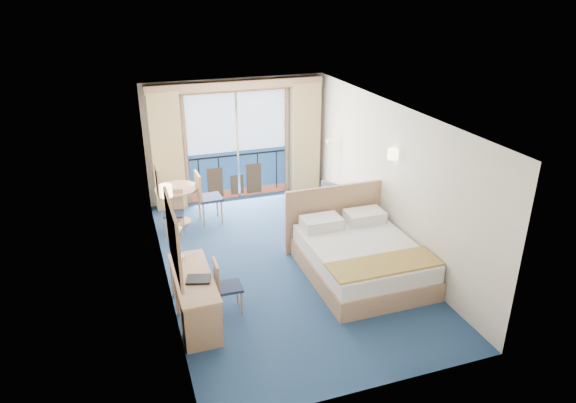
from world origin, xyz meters
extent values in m
plane|color=navy|center=(0.00, 0.00, 0.00)|extent=(6.50, 6.50, 0.00)
cube|color=beige|center=(0.00, 3.26, 1.35)|extent=(4.00, 0.02, 2.70)
cube|color=beige|center=(0.00, -3.26, 1.35)|extent=(4.00, 0.02, 2.70)
cube|color=beige|center=(-2.01, 0.00, 1.35)|extent=(0.02, 6.50, 2.70)
cube|color=beige|center=(2.01, 0.00, 1.35)|extent=(0.02, 6.50, 2.70)
cube|color=white|center=(0.00, 0.00, 2.71)|extent=(4.00, 6.50, 0.02)
cube|color=navy|center=(0.00, 3.22, 0.56)|extent=(2.20, 0.02, 1.08)
cube|color=#BED8FA|center=(0.00, 3.22, 1.76)|extent=(2.20, 0.02, 1.32)
cube|color=#9B4830|center=(0.00, 3.22, 0.10)|extent=(2.20, 0.02, 0.20)
cube|color=black|center=(0.00, 3.22, 1.00)|extent=(2.20, 0.02, 0.04)
cube|color=tan|center=(0.00, 3.21, 2.46)|extent=(2.36, 0.03, 0.12)
cube|color=tan|center=(-1.15, 3.21, 1.20)|extent=(0.06, 0.03, 2.40)
cube|color=tan|center=(1.15, 3.21, 1.20)|extent=(0.06, 0.03, 2.40)
cube|color=silver|center=(0.00, 3.21, 1.20)|extent=(0.05, 0.02, 2.40)
cube|color=#352518|center=(0.35, 3.21, 0.40)|extent=(0.35, 0.02, 0.70)
cube|color=#352518|center=(-0.55, 3.21, 0.40)|extent=(0.35, 0.02, 0.70)
cube|color=#352518|center=(-0.05, 3.21, 0.30)|extent=(0.30, 0.02, 0.45)
cube|color=black|center=(-0.90, 3.22, 0.55)|extent=(0.02, 0.01, 0.90)
cube|color=black|center=(-0.45, 3.22, 0.55)|extent=(0.03, 0.01, 0.90)
cube|color=black|center=(0.00, 3.22, 0.55)|extent=(0.03, 0.01, 0.90)
cube|color=black|center=(0.45, 3.22, 0.55)|extent=(0.03, 0.01, 0.90)
cube|color=black|center=(0.90, 3.22, 0.55)|extent=(0.02, 0.01, 0.90)
cube|color=tan|center=(-1.55, 3.07, 1.28)|extent=(0.65, 0.22, 2.55)
cube|color=tan|center=(1.55, 3.07, 1.28)|extent=(0.65, 0.22, 2.55)
cube|color=tan|center=(0.00, 3.10, 2.58)|extent=(3.80, 0.25, 0.18)
cube|color=tan|center=(-1.98, -1.50, 1.55)|extent=(0.04, 1.25, 0.95)
cube|color=silver|center=(-1.95, -1.50, 1.55)|extent=(0.01, 1.12, 0.82)
cube|color=tan|center=(-1.98, 0.45, 1.60)|extent=(0.03, 0.42, 0.52)
cube|color=gray|center=(-1.96, 0.45, 1.60)|extent=(0.01, 0.34, 0.44)
cylinder|color=#FFEAB2|center=(-1.94, -0.60, 1.85)|extent=(0.18, 0.18, 0.18)
cylinder|color=#FFEAB2|center=(1.94, -0.15, 1.85)|extent=(0.18, 0.18, 0.18)
cube|color=tan|center=(1.10, -0.86, 0.16)|extent=(1.76, 2.20, 0.33)
cube|color=white|center=(1.10, -0.86, 0.47)|extent=(1.69, 2.13, 0.27)
cube|color=#A68440|center=(1.10, -1.58, 0.62)|extent=(1.74, 0.60, 0.03)
cube|color=white|center=(0.68, -0.07, 0.70)|extent=(0.68, 0.44, 0.20)
cube|color=white|center=(1.52, -0.07, 0.70)|extent=(0.68, 0.44, 0.20)
cube|color=tan|center=(1.10, 0.29, 0.60)|extent=(1.92, 0.07, 1.21)
cube|color=#A27B56|center=(1.78, 0.60, 0.26)|extent=(0.40, 0.38, 0.52)
cube|color=white|center=(1.78, 0.56, 0.56)|extent=(0.21, 0.18, 0.08)
imported|color=#474D56|center=(1.40, 1.36, 0.36)|extent=(1.09, 1.09, 0.73)
cylinder|color=silver|center=(1.79, 2.22, 0.01)|extent=(0.20, 0.20, 0.03)
cylinder|color=silver|center=(1.79, 2.22, 0.69)|extent=(0.02, 0.02, 1.37)
cone|color=beige|center=(1.79, 2.22, 1.37)|extent=(0.18, 0.18, 0.16)
cube|color=tan|center=(-1.72, -1.15, 0.70)|extent=(0.53, 1.54, 0.04)
cube|color=#A27B56|center=(-1.72, -1.68, 0.34)|extent=(0.50, 0.46, 0.68)
cylinder|color=tan|center=(-1.96, -0.96, 0.34)|extent=(0.05, 0.05, 0.68)
cylinder|color=tan|center=(-1.49, -0.96, 0.34)|extent=(0.05, 0.05, 0.68)
cylinder|color=tan|center=(-1.96, -0.43, 0.34)|extent=(0.05, 0.05, 0.68)
cylinder|color=tan|center=(-1.49, -0.43, 0.34)|extent=(0.05, 0.05, 0.68)
cube|color=#1C2542|center=(-1.21, -1.11, 0.41)|extent=(0.38, 0.38, 0.04)
cube|color=tan|center=(-1.39, -1.11, 0.64)|extent=(0.04, 0.37, 0.44)
cylinder|color=tan|center=(-1.06, -1.27, 0.20)|extent=(0.03, 0.03, 0.40)
cylinder|color=tan|center=(-1.06, -0.97, 0.20)|extent=(0.03, 0.03, 0.40)
cylinder|color=tan|center=(-1.36, -1.26, 0.20)|extent=(0.03, 0.03, 0.40)
cylinder|color=tan|center=(-1.36, -0.96, 0.20)|extent=(0.03, 0.03, 0.40)
cube|color=black|center=(-1.67, -1.28, 0.74)|extent=(0.39, 0.33, 0.03)
cylinder|color=silver|center=(-1.82, -0.58, 0.76)|extent=(0.13, 0.13, 0.02)
cylinder|color=silver|center=(-1.82, -0.58, 0.96)|extent=(0.02, 0.02, 0.44)
cone|color=beige|center=(-1.82, -0.58, 1.18)|extent=(0.12, 0.12, 0.11)
cylinder|color=tan|center=(-1.51, 2.24, 0.75)|extent=(0.86, 0.86, 0.04)
cylinder|color=tan|center=(-1.51, 2.24, 0.38)|extent=(0.09, 0.09, 0.75)
cylinder|color=tan|center=(-1.51, 2.24, 0.02)|extent=(0.47, 0.47, 0.03)
cube|color=#1C2542|center=(-0.88, 2.11, 0.52)|extent=(0.48, 0.48, 0.06)
cube|color=tan|center=(-1.09, 2.10, 0.80)|extent=(0.07, 0.46, 0.55)
cylinder|color=tan|center=(-0.68, 1.93, 0.25)|extent=(0.04, 0.04, 0.50)
cylinder|color=tan|center=(-0.70, 2.30, 0.25)|extent=(0.04, 0.04, 0.50)
cylinder|color=tan|center=(-1.05, 1.91, 0.25)|extent=(0.04, 0.04, 0.50)
cylinder|color=tan|center=(-1.07, 2.28, 0.25)|extent=(0.04, 0.04, 0.50)
cube|color=#1C2542|center=(-1.65, 1.79, 0.41)|extent=(0.45, 0.45, 0.04)
cube|color=tan|center=(-1.60, 1.96, 0.64)|extent=(0.37, 0.13, 0.44)
cylinder|color=tan|center=(-1.83, 1.68, 0.20)|extent=(0.03, 0.03, 0.40)
cylinder|color=tan|center=(-1.54, 1.60, 0.20)|extent=(0.03, 0.03, 0.40)
cylinder|color=tan|center=(-1.75, 1.97, 0.20)|extent=(0.03, 0.03, 0.40)
cylinder|color=tan|center=(-1.46, 1.89, 0.20)|extent=(0.03, 0.03, 0.40)
camera|label=1|loc=(-2.47, -7.52, 4.57)|focal=32.00mm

